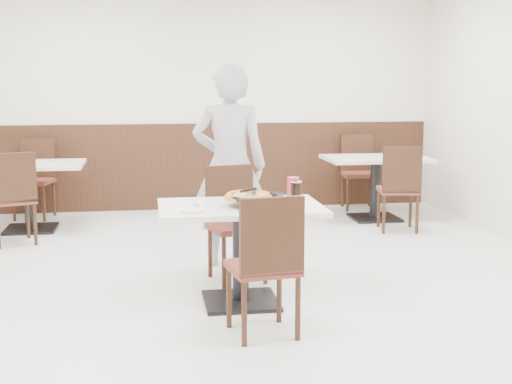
{
  "coord_description": "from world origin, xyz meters",
  "views": [
    {
      "loc": [
        -0.74,
        -5.61,
        1.68
      ],
      "look_at": [
        0.09,
        -0.3,
        0.82
      ],
      "focal_mm": 50.0,
      "sensor_mm": 36.0,
      "label": 1
    }
  ],
  "objects": [
    {
      "name": "wainscot_back",
      "position": [
        0.0,
        3.48,
        0.55
      ],
      "size": [
        5.9,
        0.03,
        1.1
      ],
      "primitive_type": "cube",
      "color": "black",
      "rests_on": "floor"
    },
    {
      "name": "cola_glass",
      "position": [
        0.41,
        -0.28,
        0.81
      ],
      "size": [
        0.09,
        0.09,
        0.13
      ],
      "primitive_type": "cylinder",
      "rotation": [
        0.0,
        0.0,
        -0.09
      ],
      "color": "black",
      "rests_on": "main_table"
    },
    {
      "name": "trivet",
      "position": [
        0.07,
        -0.54,
        0.77
      ],
      "size": [
        0.12,
        0.12,
        0.04
      ],
      "primitive_type": "cylinder",
      "rotation": [
        0.0,
        0.0,
        -0.09
      ],
      "color": "black",
      "rests_on": "main_table"
    },
    {
      "name": "pizza_pan",
      "position": [
        0.05,
        -0.53,
        0.79
      ],
      "size": [
        0.37,
        0.37,
        0.01
      ],
      "primitive_type": "cylinder",
      "rotation": [
        0.0,
        0.0,
        -0.09
      ],
      "color": "black",
      "rests_on": "trivet"
    },
    {
      "name": "bg_table_right",
      "position": [
        1.96,
        2.46,
        0.38
      ],
      "size": [
        1.26,
        0.9,
        0.75
      ],
      "primitive_type": null,
      "rotation": [
        0.0,
        0.0,
        0.08
      ],
      "color": "silver",
      "rests_on": "floor"
    },
    {
      "name": "bg_table_left",
      "position": [
        -2.02,
        2.45,
        0.38
      ],
      "size": [
        1.27,
        0.9,
        0.75
      ],
      "primitive_type": null,
      "rotation": [
        0.0,
        0.0,
        0.09
      ],
      "color": "silver",
      "rests_on": "floor"
    },
    {
      "name": "napkin",
      "position": [
        -0.46,
        -0.64,
        0.75
      ],
      "size": [
        0.16,
        0.16,
        0.0
      ],
      "primitive_type": "cube",
      "rotation": [
        0.0,
        0.0,
        0.05
      ],
      "color": "white",
      "rests_on": "main_table"
    },
    {
      "name": "bg_chair_right_near",
      "position": [
        2.01,
        1.81,
        0.47
      ],
      "size": [
        0.48,
        0.48,
        0.95
      ],
      "primitive_type": null,
      "rotation": [
        0.0,
        0.0,
        -0.17
      ],
      "color": "black",
      "rests_on": "floor"
    },
    {
      "name": "bg_chair_left_far",
      "position": [
        -2.07,
        3.13,
        0.47
      ],
      "size": [
        0.5,
        0.5,
        0.95
      ],
      "primitive_type": null,
      "rotation": [
        0.0,
        0.0,
        2.93
      ],
      "color": "black",
      "rests_on": "floor"
    },
    {
      "name": "chair_far",
      "position": [
        0.0,
        0.13,
        0.47
      ],
      "size": [
        0.5,
        0.5,
        0.95
      ],
      "primitive_type": null,
      "rotation": [
        0.0,
        0.0,
        3.37
      ],
      "color": "black",
      "rests_on": "floor"
    },
    {
      "name": "wall_front",
      "position": [
        0.0,
        -3.5,
        1.4
      ],
      "size": [
        6.0,
        0.04,
        2.8
      ],
      "primitive_type": "cube",
      "color": "beige",
      "rests_on": "floor"
    },
    {
      "name": "main_table",
      "position": [
        -0.05,
        -0.48,
        0.38
      ],
      "size": [
        1.27,
        0.9,
        0.75
      ],
      "primitive_type": null,
      "rotation": [
        0.0,
        0.0,
        -0.09
      ],
      "color": "silver",
      "rests_on": "floor"
    },
    {
      "name": "diner_person",
      "position": [
        0.0,
        0.64,
        0.9
      ],
      "size": [
        0.72,
        0.53,
        1.81
      ],
      "primitive_type": "imported",
      "rotation": [
        0.0,
        0.0,
        2.99
      ],
      "color": "#A4A4A9",
      "rests_on": "floor"
    },
    {
      "name": "floor",
      "position": [
        0.0,
        0.0,
        0.0
      ],
      "size": [
        7.0,
        7.0,
        0.0
      ],
      "primitive_type": "plane",
      "color": "silver",
      "rests_on": "ground"
    },
    {
      "name": "wall_back",
      "position": [
        0.0,
        3.5,
        1.4
      ],
      "size": [
        6.0,
        0.04,
        2.8
      ],
      "primitive_type": "cube",
      "color": "beige",
      "rests_on": "floor"
    },
    {
      "name": "chair_near",
      "position": [
        0.0,
        -1.15,
        0.47
      ],
      "size": [
        0.48,
        0.48,
        0.95
      ],
      "primitive_type": null,
      "rotation": [
        0.0,
        0.0,
        0.15
      ],
      "color": "black",
      "rests_on": "floor"
    },
    {
      "name": "red_cup",
      "position": [
        0.4,
        -0.21,
        0.83
      ],
      "size": [
        0.1,
        0.1,
        0.16
      ],
      "primitive_type": "cylinder",
      "rotation": [
        0.0,
        0.0,
        -0.09
      ],
      "color": "#B21D2B",
      "rests_on": "main_table"
    },
    {
      "name": "pizza",
      "position": [
        0.0,
        -0.52,
        0.81
      ],
      "size": [
        0.38,
        0.38,
        0.02
      ],
      "primitive_type": "cylinder",
      "rotation": [
        0.0,
        0.0,
        -0.09
      ],
      "color": "#BB7C32",
      "rests_on": "pizza_pan"
    },
    {
      "name": "fork",
      "position": [
        -0.37,
        -0.59,
        0.77
      ],
      "size": [
        0.06,
        0.15,
        0.0
      ],
      "primitive_type": "cube",
      "rotation": [
        0.0,
        0.0,
        -0.3
      ],
      "color": "silver",
      "rests_on": "side_plate"
    },
    {
      "name": "bg_chair_right_far",
      "position": [
        1.97,
        3.14,
        0.47
      ],
      "size": [
        0.46,
        0.46,
        0.95
      ],
      "primitive_type": null,
      "rotation": [
        0.0,
        0.0,
        3.05
      ],
      "color": "black",
      "rests_on": "floor"
    },
    {
      "name": "side_plate",
      "position": [
        -0.42,
        -0.67,
        0.76
      ],
      "size": [
        0.2,
        0.2,
        0.01
      ],
      "primitive_type": "cylinder",
      "rotation": [
        0.0,
        0.0,
        -0.09
      ],
      "color": "white",
      "rests_on": "napkin"
    },
    {
      "name": "bg_chair_left_near",
      "position": [
        -2.09,
        1.8,
        0.47
      ],
      "size": [
        0.54,
        0.54,
        0.95
      ],
      "primitive_type": null,
      "rotation": [
        0.0,
        0.0,
        0.35
      ],
      "color": "black",
      "rests_on": "floor"
    },
    {
      "name": "pizza_server",
      "position": [
        0.02,
        -0.53,
        0.84
      ],
      "size": [
        0.08,
        0.1,
        0.0
      ],
      "primitive_type": "cube",
      "rotation": [
        0.0,
        0.0,
        0.09
      ],
      "color": "silver",
      "rests_on": "pizza"
    }
  ]
}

